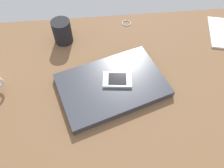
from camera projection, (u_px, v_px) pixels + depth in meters
desk_surface at (127, 91)px, 75.66cm from camera, size 120.00×80.00×3.00cm
laptop_closed at (112, 85)px, 73.58cm from camera, size 40.03×32.33×2.59cm
cell_phone_on_laptop at (117, 80)px, 72.70cm from camera, size 10.32×7.42×1.09cm
key_ring at (127, 23)px, 94.36cm from camera, size 3.92×3.92×0.36cm
pen_cup at (62, 32)px, 84.36cm from camera, size 7.24×7.24×9.40cm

